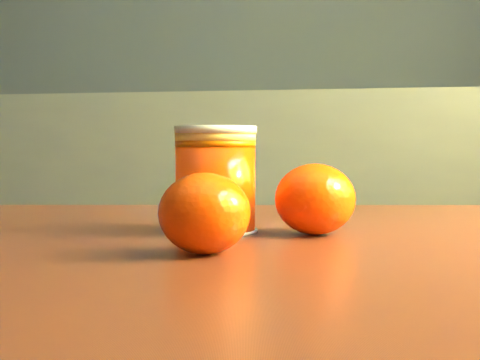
# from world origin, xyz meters

# --- Properties ---
(kitchen_counter) EXTENTS (3.15, 0.60, 0.90)m
(kitchen_counter) POSITION_xyz_m (0.00, 1.45, 0.45)
(kitchen_counter) COLOR #55565B
(kitchen_counter) RESTS_ON ground
(table) EXTENTS (1.02, 0.80, 0.69)m
(table) POSITION_xyz_m (0.98, 0.00, 0.60)
(table) COLOR #592516
(table) RESTS_ON ground
(juice_glass) EXTENTS (0.07, 0.07, 0.09)m
(juice_glass) POSITION_xyz_m (0.86, 0.04, 0.73)
(juice_glass) COLOR #E33504
(juice_glass) RESTS_ON table
(orange_front) EXTENTS (0.08, 0.08, 0.06)m
(orange_front) POSITION_xyz_m (0.88, -0.08, 0.71)
(orange_front) COLOR #FF4005
(orange_front) RESTS_ON table
(orange_back) EXTENTS (0.08, 0.08, 0.06)m
(orange_back) POSITION_xyz_m (0.95, 0.04, 0.72)
(orange_back) COLOR #FF4005
(orange_back) RESTS_ON table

